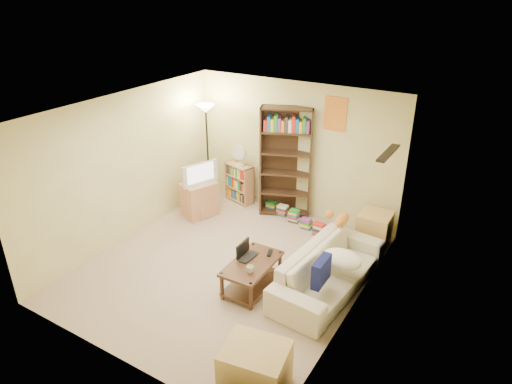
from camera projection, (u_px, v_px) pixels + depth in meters
room at (226, 171)px, 6.46m from camera, size 4.50×4.54×2.52m
sofa at (329, 270)px, 6.52m from camera, size 2.27×1.20×0.62m
navy_pillow at (321, 271)px, 6.01m from camera, size 0.13×0.41×0.37m
cream_blanket at (342, 259)px, 6.38m from camera, size 0.57×0.41×0.25m
tabby_cat at (340, 218)px, 7.10m from camera, size 0.49×0.21×0.17m
coffee_table at (252, 271)px, 6.54m from camera, size 0.57×1.00×0.44m
laptop at (251, 258)px, 6.55m from camera, size 0.36×0.26×0.03m
laptop_screen at (243, 248)px, 6.57m from camera, size 0.02×0.33×0.22m
mug at (250, 269)px, 6.24m from camera, size 0.17×0.17×0.10m
tv_remote at (270, 253)px, 6.68m from camera, size 0.11×0.18×0.02m
tv_stand at (200, 199)px, 8.58m from camera, size 0.63×0.73×0.66m
television at (198, 173)px, 8.35m from camera, size 0.79×0.57×0.42m
tall_bookshelf at (286, 160)px, 8.31m from camera, size 0.98×0.64×2.07m
short_bookshelf at (239, 183)px, 9.09m from camera, size 0.65×0.40×0.79m
desk_fan at (239, 155)px, 8.77m from camera, size 0.28×0.16×0.42m
floor_lamp at (206, 126)px, 8.51m from camera, size 0.34×0.34×2.00m
side_table at (374, 229)px, 7.62m from camera, size 0.53×0.53×0.59m
end_cabinet at (255, 369)px, 4.90m from camera, size 0.77×0.67×0.57m
book_stacks at (295, 217)px, 8.40m from camera, size 1.40×0.57×0.25m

